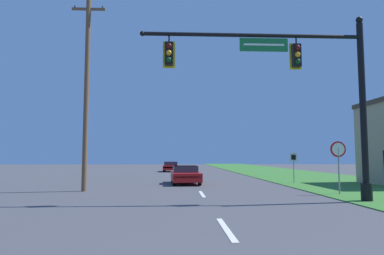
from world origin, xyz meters
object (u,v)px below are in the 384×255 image
(route_sign_post, at_px, (293,161))
(stop_sign, at_px, (338,155))
(car_ahead, at_px, (185,175))
(signal_mast, at_px, (308,87))
(utility_pole_near, at_px, (87,87))
(far_car, at_px, (171,167))

(route_sign_post, bearing_deg, stop_sign, -91.39)
(car_ahead, bearing_deg, signal_mast, -63.55)
(stop_sign, xyz_separation_m, utility_pole_near, (-12.63, 2.19, 3.68))
(utility_pole_near, bearing_deg, stop_sign, -9.82)
(route_sign_post, xyz_separation_m, utility_pole_near, (-12.79, -4.64, 4.02))
(signal_mast, relative_size, car_ahead, 2.11)
(route_sign_post, bearing_deg, signal_mast, -105.31)
(far_car, bearing_deg, utility_pole_near, -99.89)
(signal_mast, distance_m, far_car, 29.58)
(car_ahead, distance_m, stop_sign, 10.10)
(route_sign_post, height_order, utility_pole_near, utility_pole_near)
(far_car, height_order, route_sign_post, route_sign_post)
(signal_mast, xyz_separation_m, route_sign_post, (2.58, 9.43, -3.11))
(signal_mast, distance_m, route_sign_post, 10.26)
(stop_sign, xyz_separation_m, route_sign_post, (0.17, 6.82, -0.34))
(signal_mast, distance_m, utility_pole_near, 11.31)
(stop_sign, relative_size, utility_pole_near, 0.23)
(car_ahead, bearing_deg, stop_sign, -44.19)
(far_car, height_order, stop_sign, stop_sign)
(car_ahead, bearing_deg, far_car, 93.83)
(route_sign_post, bearing_deg, utility_pole_near, -160.07)
(far_car, distance_m, utility_pole_near, 24.75)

